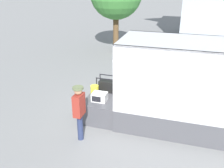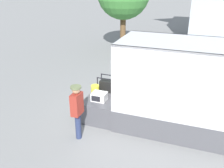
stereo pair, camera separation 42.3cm
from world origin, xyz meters
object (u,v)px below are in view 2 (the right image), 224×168
(microwave, at_px, (99,97))
(worker_person, at_px, (77,107))
(portable_generator, at_px, (108,86))
(orange_bucket, at_px, (95,90))

(microwave, bearing_deg, worker_person, -99.00)
(portable_generator, distance_m, orange_bucket, 0.53)
(portable_generator, height_order, worker_person, worker_person)
(microwave, height_order, portable_generator, portable_generator)
(portable_generator, xyz_separation_m, worker_person, (-0.22, -2.06, 0.12))
(microwave, xyz_separation_m, portable_generator, (0.02, 0.81, 0.08))
(microwave, distance_m, portable_generator, 0.82)
(portable_generator, distance_m, worker_person, 2.08)
(orange_bucket, bearing_deg, microwave, -51.36)
(portable_generator, bearing_deg, microwave, -91.21)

